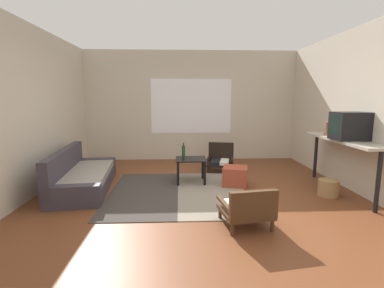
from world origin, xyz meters
The scene contains 15 objects.
ground_plane centered at (0.00, 0.00, 0.00)m, with size 7.80×7.80×0.00m, color brown.
far_wall_with_window centered at (0.00, 3.06, 1.35)m, with size 5.60×0.13×2.70m.
side_wall_right centered at (2.66, 0.30, 1.35)m, with size 0.12×6.60×2.70m, color beige.
side_wall_left centered at (-2.66, 0.30, 1.35)m, with size 0.12×6.60×2.70m, color beige.
area_rug centered at (-0.33, 0.42, 0.01)m, with size 2.23×2.29×0.01m.
couch centered at (-1.99, 0.70, 0.21)m, with size 1.01×2.08×0.69m.
coffee_table centered at (-0.09, 0.98, 0.35)m, with size 0.55×0.50×0.45m.
armchair_by_window centered at (0.58, 1.85, 0.25)m, with size 0.65×0.63×0.58m.
armchair_striped_foreground centered at (0.51, -0.90, 0.24)m, with size 0.65×0.63×0.51m.
ottoman_orange centered at (0.69, 0.75, 0.17)m, with size 0.42×0.42×0.34m, color #993D28.
console_shelf centered at (2.37, 0.34, 0.81)m, with size 0.45×1.88×0.90m.
crt_television centered at (2.37, 0.19, 1.12)m, with size 0.51×0.40×0.43m.
clay_vase centered at (2.37, 0.71, 1.03)m, with size 0.26×0.26×0.32m.
glass_bottle centered at (-0.22, 1.11, 0.57)m, with size 0.06×0.06×0.28m.
wicker_basket centered at (2.07, 0.14, 0.13)m, with size 0.31×0.31×0.26m, color #9E7A4C.
Camera 1 is at (-0.30, -4.09, 1.54)m, focal length 26.42 mm.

